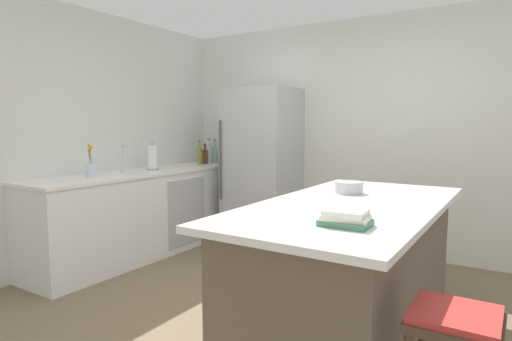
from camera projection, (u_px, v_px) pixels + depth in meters
name	position (u px, v px, depth m)	size (l,w,h in m)	color
ground_plane	(272.00, 329.00, 2.98)	(7.20, 7.20, 0.00)	#7A664C
wall_rear	(375.00, 136.00, 4.73)	(6.00, 0.10, 2.60)	silver
wall_left	(56.00, 138.00, 4.15)	(0.10, 6.00, 2.60)	silver
counter_run_left	(145.00, 212.00, 4.70)	(0.66, 2.67, 0.92)	white
kitchen_island	(350.00, 271.00, 2.79)	(1.05, 2.16, 0.92)	brown
refrigerator	(262.00, 167.00, 5.09)	(0.78, 0.72, 1.85)	#B7BABF
bar_stool	(454.00, 339.00, 1.76)	(0.36, 0.36, 0.66)	#473828
sink_faucet	(123.00, 158.00, 4.45)	(0.15, 0.05, 0.30)	silver
flower_vase	(91.00, 168.00, 4.06)	(0.09, 0.09, 0.32)	silver
paper_towel_roll	(152.00, 158.00, 4.76)	(0.14, 0.14, 0.31)	gray
gin_bottle	(215.00, 154.00, 5.64)	(0.07, 0.07, 0.31)	#8CB79E
soda_bottle	(209.00, 153.00, 5.58)	(0.07, 0.07, 0.32)	silver
syrup_bottle	(205.00, 156.00, 5.49)	(0.07, 0.07, 0.26)	#5B3319
olive_oil_bottle	(200.00, 155.00, 5.41)	(0.06, 0.06, 0.31)	olive
cookbook_stack	(346.00, 218.00, 2.11)	(0.24, 0.18, 0.08)	#4C7F60
mixing_bowl	(349.00, 188.00, 3.12)	(0.21, 0.21, 0.09)	#B2B5BA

